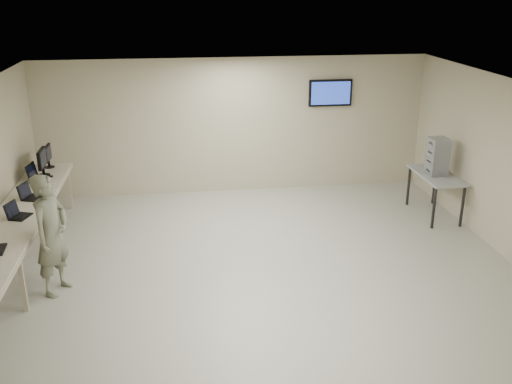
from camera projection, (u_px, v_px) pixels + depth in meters
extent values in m
cube|color=#9D9B8A|center=(258.00, 265.00, 9.00)|extent=(8.00, 7.00, 0.01)
cube|color=white|center=(258.00, 87.00, 8.04)|extent=(8.00, 7.00, 0.01)
cube|color=#ADA588|center=(234.00, 126.00, 11.77)|extent=(8.00, 0.01, 2.80)
cube|color=#ADA588|center=(311.00, 303.00, 5.27)|extent=(8.00, 0.01, 2.80)
cube|color=#ADA588|center=(507.00, 170.00, 9.04)|extent=(0.01, 7.00, 2.80)
cube|color=black|center=(330.00, 92.00, 11.79)|extent=(0.15, 0.04, 0.15)
cube|color=black|center=(330.00, 93.00, 11.75)|extent=(0.90, 0.06, 0.55)
cube|color=#1D369E|center=(331.00, 93.00, 11.72)|extent=(0.82, 0.01, 0.47)
cube|color=beige|center=(12.00, 226.00, 8.24)|extent=(0.75, 6.00, 0.04)
cube|color=#B1A48E|center=(39.00, 226.00, 8.30)|extent=(0.02, 6.00, 0.06)
cube|color=#B1A48E|center=(22.00, 283.00, 7.59)|extent=(0.06, 0.06, 0.86)
cube|color=#B1A48E|center=(11.00, 230.00, 9.19)|extent=(0.06, 0.06, 0.86)
cube|color=#B1A48E|center=(49.00, 228.00, 9.27)|extent=(0.06, 0.06, 0.86)
cube|color=#B1A48E|center=(37.00, 190.00, 11.00)|extent=(0.06, 0.06, 0.86)
cube|color=#B1A48E|center=(69.00, 188.00, 11.08)|extent=(0.06, 0.06, 0.86)
cube|color=black|center=(21.00, 217.00, 8.49)|extent=(0.32, 0.37, 0.02)
cube|color=black|center=(11.00, 209.00, 8.43)|extent=(0.15, 0.30, 0.23)
cube|color=black|center=(12.00, 209.00, 8.43)|extent=(0.13, 0.26, 0.19)
cube|color=black|center=(33.00, 198.00, 9.24)|extent=(0.33, 0.39, 0.02)
cube|color=black|center=(24.00, 190.00, 9.18)|extent=(0.16, 0.31, 0.24)
cube|color=black|center=(25.00, 190.00, 9.18)|extent=(0.13, 0.27, 0.20)
cube|color=black|center=(41.00, 179.00, 10.09)|extent=(0.34, 0.43, 0.02)
cube|color=black|center=(32.00, 172.00, 10.01)|extent=(0.13, 0.38, 0.28)
cube|color=black|center=(33.00, 171.00, 10.02)|extent=(0.10, 0.33, 0.23)
cylinder|color=black|center=(44.00, 175.00, 10.33)|extent=(0.22, 0.22, 0.02)
cube|color=black|center=(43.00, 170.00, 10.30)|extent=(0.04, 0.03, 0.18)
cube|color=black|center=(42.00, 158.00, 10.22)|extent=(0.05, 0.49, 0.33)
cube|color=black|center=(44.00, 158.00, 10.22)|extent=(0.00, 0.45, 0.28)
cylinder|color=black|center=(49.00, 167.00, 10.78)|extent=(0.19, 0.19, 0.01)
cube|color=black|center=(49.00, 163.00, 10.75)|extent=(0.04, 0.03, 0.15)
cube|color=black|center=(48.00, 153.00, 10.69)|extent=(0.05, 0.43, 0.29)
cube|color=black|center=(49.00, 153.00, 10.69)|extent=(0.00, 0.39, 0.25)
imported|color=#636853|center=(52.00, 235.00, 7.94)|extent=(0.65, 0.76, 1.77)
cube|color=gray|center=(437.00, 175.00, 10.64)|extent=(0.64, 1.38, 0.04)
cube|color=black|center=(434.00, 208.00, 10.20)|extent=(0.04, 0.04, 0.79)
cube|color=black|center=(409.00, 186.00, 11.30)|extent=(0.04, 0.04, 0.79)
cube|color=black|center=(462.00, 206.00, 10.27)|extent=(0.04, 0.04, 0.79)
cube|color=black|center=(434.00, 185.00, 11.37)|extent=(0.04, 0.04, 0.79)
cube|color=gray|center=(436.00, 170.00, 10.60)|extent=(0.33, 0.36, 0.17)
cube|color=gray|center=(437.00, 161.00, 10.54)|extent=(0.33, 0.36, 0.17)
cube|color=gray|center=(438.00, 152.00, 10.48)|extent=(0.33, 0.36, 0.17)
cube|color=gray|center=(439.00, 143.00, 10.43)|extent=(0.33, 0.36, 0.17)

